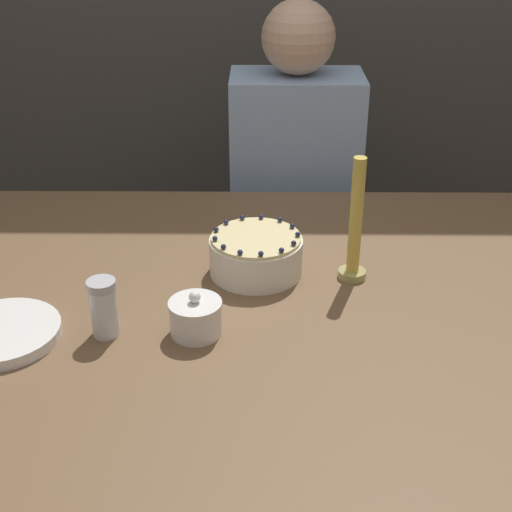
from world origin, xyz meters
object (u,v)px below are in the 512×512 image
(sugar_shaker, at_px, (104,308))
(candle, at_px, (355,231))
(cake, at_px, (256,254))
(sugar_bowl, at_px, (196,317))
(person_man_blue_shirt, at_px, (293,221))

(sugar_shaker, xyz_separation_m, candle, (0.52, 0.23, 0.06))
(cake, bearing_deg, sugar_shaker, -139.47)
(sugar_bowl, bearing_deg, sugar_shaker, -178.43)
(candle, relative_size, person_man_blue_shirt, 0.23)
(sugar_shaker, distance_m, candle, 0.57)
(sugar_bowl, relative_size, candle, 0.37)
(sugar_bowl, xyz_separation_m, person_man_blue_shirt, (0.23, 0.92, -0.22))
(cake, distance_m, sugar_bowl, 0.28)
(sugar_bowl, bearing_deg, candle, 33.95)
(sugar_bowl, bearing_deg, cake, 64.73)
(candle, bearing_deg, sugar_shaker, -155.83)
(sugar_bowl, height_order, sugar_shaker, sugar_shaker)
(sugar_shaker, bearing_deg, sugar_bowl, 1.57)
(sugar_bowl, xyz_separation_m, sugar_shaker, (-0.18, -0.00, 0.02))
(person_man_blue_shirt, bearing_deg, candle, 98.46)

